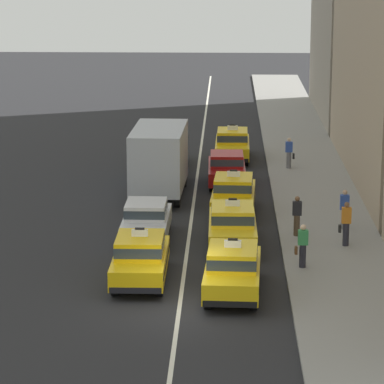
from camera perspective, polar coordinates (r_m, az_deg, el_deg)
The scene contains 17 objects.
ground_plane at distance 33.75m, azimuth -0.70°, elevation -6.41°, with size 160.00×160.00×0.00m, color #232326.
lane_stripe_left_right at distance 52.98m, azimuth 0.30°, elevation 0.96°, with size 0.14×80.00×0.01m, color silver.
sidewalk_curb at distance 48.25m, azimuth 6.78°, elevation -0.30°, with size 4.00×90.00×0.15m, color gray.
taxi_left_nearest at distance 36.20m, azimuth -2.83°, elevation -3.57°, with size 1.84×4.57×1.96m.
sedan_left_second at distance 41.15m, azimuth -2.50°, elevation -1.51°, with size 1.78×4.31×1.58m.
box_truck_left_third at distance 48.47m, azimuth -1.72°, elevation 1.92°, with size 2.45×7.02×3.27m.
sedan_left_fourth at distance 54.84m, azimuth -1.47°, elevation 2.29°, with size 1.79×4.31×1.58m.
taxi_right_nearest at distance 34.92m, azimuth 2.23°, elevation -4.21°, with size 1.99×4.63×1.96m.
taxi_right_second at distance 40.24m, azimuth 2.22°, elevation -1.81°, with size 1.85×4.57×1.96m.
taxi_right_third at distance 45.23m, azimuth 2.27°, elevation -0.10°, with size 2.00×4.63×1.96m.
sedan_right_fourth at distance 50.59m, azimuth 1.90°, elevation 1.33°, with size 1.82×4.33×1.58m.
taxi_right_fifth at distance 56.46m, azimuth 2.21°, elevation 2.63°, with size 1.86×4.58×1.96m.
pedestrian_near_crosswalk at distance 40.32m, azimuth 8.38°, elevation -1.72°, with size 0.47×0.24×1.72m.
pedestrian_mid_block at distance 37.48m, azimuth 6.04°, elevation -2.94°, with size 0.47×0.24×1.58m.
pedestrian_by_storefront at distance 41.46m, azimuth 5.73°, elevation -1.29°, with size 0.36×0.24×1.60m.
pedestrian_trailing at distance 53.89m, azimuth 5.31°, elevation 2.13°, with size 0.47×0.24×1.58m.
pedestrian_far_corner at distance 42.66m, azimuth 8.30°, elevation -0.93°, with size 0.36×0.24×1.62m.
Camera 1 is at (1.50, -31.71, 11.47)m, focal length 97.99 mm.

